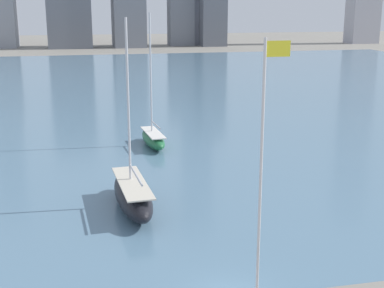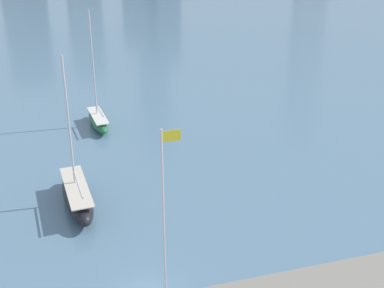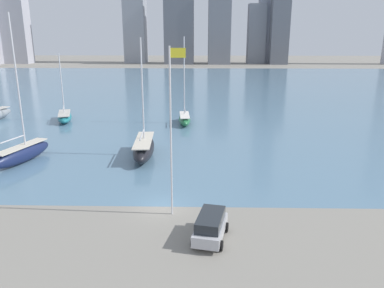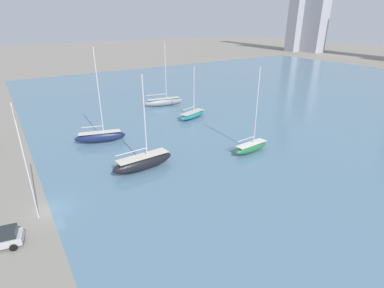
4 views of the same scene
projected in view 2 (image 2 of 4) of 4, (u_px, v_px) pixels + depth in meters
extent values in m
cube|color=slate|center=(67.00, 47.00, 98.02)|extent=(180.00, 140.00, 0.00)
cylinder|color=silver|center=(164.00, 226.00, 33.55)|extent=(0.14, 0.14, 13.36)
cube|color=yellow|center=(172.00, 136.00, 31.07)|extent=(1.10, 0.03, 0.70)
ellipsoid|color=black|center=(77.00, 197.00, 47.67)|extent=(2.92, 9.67, 2.15)
cube|color=beige|center=(76.00, 187.00, 47.23)|extent=(2.39, 7.93, 0.10)
cube|color=#2D2D33|center=(78.00, 202.00, 47.92)|extent=(0.26, 1.72, 0.97)
cylinder|color=silver|center=(69.00, 122.00, 45.32)|extent=(0.18, 0.18, 11.72)
cylinder|color=silver|center=(78.00, 184.00, 45.30)|extent=(0.42, 4.83, 0.14)
ellipsoid|color=#236B3D|center=(98.00, 121.00, 64.14)|extent=(2.41, 7.36, 1.57)
cube|color=silver|center=(98.00, 115.00, 63.83)|extent=(1.97, 6.04, 0.10)
cube|color=#2D2D33|center=(99.00, 124.00, 64.33)|extent=(0.26, 1.31, 0.70)
cylinder|color=silver|center=(93.00, 64.00, 61.63)|extent=(0.18, 0.18, 12.35)
cylinder|color=silver|center=(100.00, 111.00, 62.15)|extent=(0.45, 3.88, 0.14)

